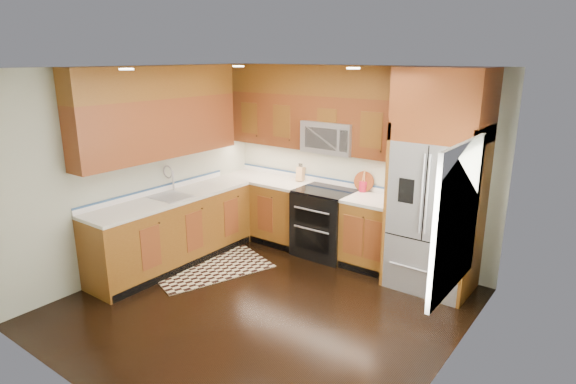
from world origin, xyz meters
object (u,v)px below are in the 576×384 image
Objects in this scene: refrigerator at (438,182)px; range at (325,223)px; knife_block at (300,174)px; utensil_crock at (363,184)px; rug at (211,268)px.

range is at bearing 178.60° from refrigerator.
refrigerator is 10.02× the size of knife_block.
knife_block is at bearing -178.86° from utensil_crock.
refrigerator reaches higher than rug.
rug is (-0.95, -1.29, -0.46)m from range.
range is at bearing -21.71° from knife_block.
utensil_crock is at bearing 165.42° from refrigerator.
rug is at bearing -126.40° from range.
knife_block reaches higher than rug.
refrigerator reaches higher than range.
refrigerator reaches higher than utensil_crock.
knife_block is at bearing 95.94° from rug.
knife_block is 0.87× the size of utensil_crock.
range is 0.77m from utensil_crock.
range is 0.64× the size of rug.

